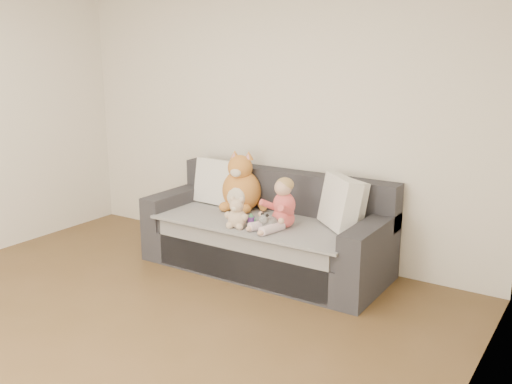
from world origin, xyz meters
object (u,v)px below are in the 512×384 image
(sofa, at_px, (267,235))
(teddy_bear, at_px, (237,215))
(plush_cat, at_px, (241,187))
(sippy_cup, at_px, (251,220))
(toddler, at_px, (281,207))

(sofa, height_order, teddy_bear, sofa)
(plush_cat, bearing_deg, teddy_bear, -69.74)
(sofa, distance_m, sippy_cup, 0.38)
(sippy_cup, bearing_deg, teddy_bear, -132.16)
(plush_cat, height_order, sippy_cup, plush_cat)
(plush_cat, relative_size, teddy_bear, 2.14)
(sofa, xyz_separation_m, toddler, (0.25, -0.19, 0.35))
(teddy_bear, bearing_deg, sofa, 72.33)
(sofa, xyz_separation_m, sippy_cup, (0.02, -0.30, 0.22))
(toddler, xyz_separation_m, plush_cat, (-0.61, 0.30, 0.03))
(toddler, relative_size, plush_cat, 0.76)
(plush_cat, xyz_separation_m, teddy_bear, (0.30, -0.50, -0.10))
(teddy_bear, xyz_separation_m, sippy_cup, (0.08, 0.09, -0.05))
(toddler, height_order, plush_cat, plush_cat)
(plush_cat, distance_m, teddy_bear, 0.59)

